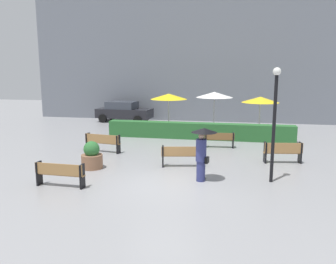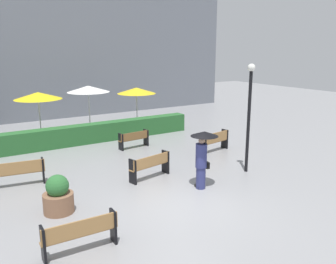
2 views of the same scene
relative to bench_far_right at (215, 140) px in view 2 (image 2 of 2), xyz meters
The scene contains 14 objects.
ground_plane 5.88m from the bench_far_right, 139.06° to the right, with size 60.00×60.00×0.00m, color gray.
bench_far_right is the anchor object (origin of this frame).
bench_far_left 8.43m from the bench_far_right, behind, with size 1.85×0.60×0.89m.
bench_near_left 9.24m from the bench_far_right, 149.12° to the right, with size 1.77×0.36×0.84m.
bench_mid_center 4.44m from the bench_far_right, 161.15° to the right, with size 1.72×0.69×0.88m.
bench_back_row 3.79m from the bench_far_right, 138.86° to the left, with size 1.54×0.51×0.79m.
pedestrian_with_umbrella 4.54m from the bench_far_right, 135.30° to the right, with size 0.92×0.92×1.97m.
planter_pot 8.13m from the bench_far_right, 162.99° to the right, with size 0.87×0.87×1.14m.
lamp_post 3.44m from the bench_far_right, 104.66° to the right, with size 0.28×0.28×4.08m.
patio_umbrella_yellow 8.96m from the bench_far_right, 135.54° to the left, with size 2.31×2.31×2.50m.
patio_umbrella_white 7.82m from the bench_far_right, 117.02° to the left, with size 2.32×2.32×2.61m.
patio_umbrella_yellow_far 6.67m from the bench_far_right, 95.73° to the left, with size 2.25×2.25×2.38m.
hedge_strip 6.17m from the bench_far_right, 132.34° to the left, with size 10.82×0.70×0.94m, color #28602D.
building_facade 13.72m from the bench_far_right, 109.99° to the left, with size 28.00×1.20×10.18m, color slate.
Camera 2 is at (-5.73, -8.17, 4.62)m, focal length 37.76 mm.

